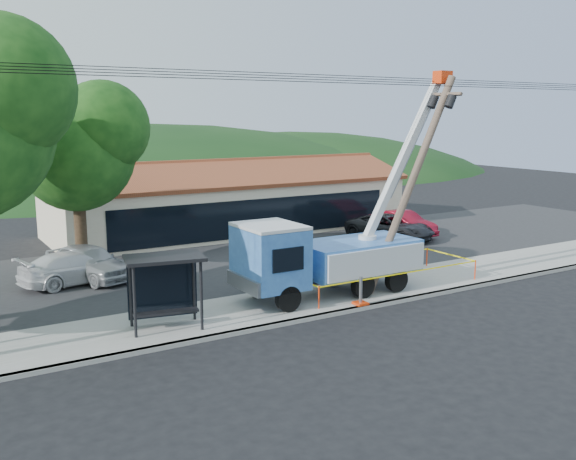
# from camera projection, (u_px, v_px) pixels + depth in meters

# --- Properties ---
(ground) EXTENTS (120.00, 120.00, 0.00)m
(ground) POSITION_uv_depth(u_px,v_px,m) (379.00, 329.00, 22.48)
(ground) COLOR black
(ground) RESTS_ON ground
(curb) EXTENTS (60.00, 0.25, 0.15)m
(curb) POSITION_uv_depth(u_px,v_px,m) (344.00, 311.00, 24.23)
(curb) COLOR gray
(curb) RESTS_ON ground
(sidewalk) EXTENTS (60.00, 4.00, 0.15)m
(sidewalk) POSITION_uv_depth(u_px,v_px,m) (316.00, 299.00, 25.82)
(sidewalk) COLOR gray
(sidewalk) RESTS_ON ground
(parking_lot) EXTENTS (60.00, 12.00, 0.10)m
(parking_lot) POSITION_uv_depth(u_px,v_px,m) (228.00, 261.00, 32.55)
(parking_lot) COLOR #28282B
(parking_lot) RESTS_ON ground
(strip_mall) EXTENTS (22.50, 8.53, 4.67)m
(strip_mall) POSITION_uv_depth(u_px,v_px,m) (229.00, 202.00, 40.98)
(strip_mall) COLOR beige
(strip_mall) RESTS_ON ground
(tree_lot) EXTENTS (6.30, 5.60, 8.94)m
(tree_lot) POSITION_uv_depth(u_px,v_px,m) (75.00, 142.00, 28.71)
(tree_lot) COLOR #332316
(tree_lot) RESTS_ON ground
(hill_center) EXTENTS (89.60, 64.00, 32.00)m
(hill_center) POSITION_uv_depth(u_px,v_px,m) (142.00, 179.00, 73.81)
(hill_center) COLOR #133413
(hill_center) RESTS_ON ground
(hill_east) EXTENTS (72.80, 52.00, 26.00)m
(hill_east) POSITION_uv_depth(u_px,v_px,m) (290.00, 172.00, 84.05)
(hill_east) COLOR #133413
(hill_east) RESTS_ON ground
(utility_truck) EXTENTS (10.00, 4.23, 9.08)m
(utility_truck) POSITION_uv_depth(u_px,v_px,m) (324.00, 255.00, 25.86)
(utility_truck) COLOR black
(utility_truck) RESTS_ON ground
(leaning_pole) EXTENTS (4.48, 1.82, 8.96)m
(leaning_pole) POSITION_uv_depth(u_px,v_px,m) (415.00, 173.00, 26.71)
(leaning_pole) COLOR brown
(leaning_pole) RESTS_ON ground
(bus_shelter) EXTENTS (2.89, 2.10, 2.54)m
(bus_shelter) POSITION_uv_depth(u_px,v_px,m) (164.00, 274.00, 21.97)
(bus_shelter) COLOR black
(bus_shelter) RESTS_ON ground
(caution_tape) EXTENTS (8.46, 3.12, 0.90)m
(caution_tape) POSITION_uv_depth(u_px,v_px,m) (380.00, 270.00, 27.64)
(caution_tape) COLOR #F7380D
(caution_tape) RESTS_ON ground
(car_silver) EXTENTS (3.54, 5.09, 1.61)m
(car_silver) POSITION_uv_depth(u_px,v_px,m) (90.00, 282.00, 28.82)
(car_silver) COLOR #A6A9AD
(car_silver) RESTS_ON ground
(car_red) EXTENTS (1.88, 4.66, 1.50)m
(car_red) POSITION_uv_depth(u_px,v_px,m) (402.00, 237.00, 39.32)
(car_red) COLOR maroon
(car_red) RESTS_ON ground
(car_white) EXTENTS (5.18, 2.97, 1.41)m
(car_white) POSITION_uv_depth(u_px,v_px,m) (77.00, 285.00, 28.22)
(car_white) COLOR white
(car_white) RESTS_ON ground
(car_dark) EXTENTS (4.06, 5.83, 1.48)m
(car_dark) POSITION_uv_depth(u_px,v_px,m) (390.00, 241.00, 38.05)
(car_dark) COLOR black
(car_dark) RESTS_ON ground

